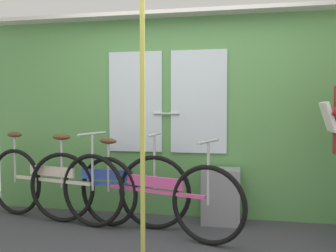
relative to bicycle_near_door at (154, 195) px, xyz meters
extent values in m
cube|color=#56934C|center=(0.20, 0.68, 0.70)|extent=(4.49, 0.08, 2.15)
cube|color=silver|center=(-0.35, 0.63, 0.88)|extent=(0.60, 0.02, 1.10)
cube|color=silver|center=(0.35, 0.63, 0.88)|extent=(0.60, 0.02, 1.10)
cylinder|color=#B2B2B7|center=(0.00, 0.61, 0.75)|extent=(0.28, 0.02, 0.02)
cube|color=silver|center=(0.20, 0.58, 1.80)|extent=(4.49, 0.28, 0.04)
torus|color=black|center=(0.52, -0.17, -0.02)|extent=(0.68, 0.26, 0.70)
torus|color=black|center=(-0.50, 0.16, -0.02)|extent=(0.68, 0.26, 0.70)
cube|color=#D14C93|center=(0.01, 0.00, 0.04)|extent=(0.98, 0.34, 0.03)
cube|color=#D14C93|center=(0.01, 0.00, 0.12)|extent=(0.57, 0.21, 0.10)
cylinder|color=#B7B7BC|center=(-0.50, 0.16, 0.23)|extent=(0.02, 0.02, 0.51)
ellipsoid|color=brown|center=(-0.50, 0.16, 0.48)|extent=(0.22, 0.15, 0.06)
cylinder|color=#B7B7BC|center=(0.52, -0.17, 0.25)|extent=(0.02, 0.02, 0.55)
cylinder|color=#B7B7BC|center=(0.52, -0.17, 0.52)|extent=(0.16, 0.43, 0.02)
torus|color=black|center=(-0.03, 0.15, -0.01)|extent=(0.73, 0.07, 0.73)
torus|color=black|center=(-1.02, 0.19, -0.01)|extent=(0.73, 0.07, 0.73)
cube|color=#2D4CB2|center=(-0.52, 0.17, 0.05)|extent=(0.94, 0.06, 0.03)
cube|color=#2D4CB2|center=(-0.52, 0.17, 0.14)|extent=(0.54, 0.05, 0.10)
cylinder|color=#B7B7BC|center=(-1.02, 0.19, 0.25)|extent=(0.02, 0.02, 0.52)
ellipsoid|color=brown|center=(-1.02, 0.19, 0.51)|extent=(0.20, 0.10, 0.06)
cylinder|color=#B7B7BC|center=(-0.03, 0.15, 0.27)|extent=(0.02, 0.02, 0.56)
cylinder|color=#B7B7BC|center=(-0.03, 0.15, 0.55)|extent=(0.04, 0.44, 0.02)
torus|color=black|center=(-0.64, 0.10, -0.01)|extent=(0.72, 0.22, 0.73)
torus|color=black|center=(-1.65, 0.34, -0.01)|extent=(0.72, 0.22, 0.73)
cube|color=beige|center=(-1.15, 0.22, 0.05)|extent=(0.97, 0.27, 0.03)
cube|color=beige|center=(-1.15, 0.22, 0.15)|extent=(0.56, 0.16, 0.10)
cylinder|color=#B7B7BC|center=(-1.65, 0.34, 0.25)|extent=(0.02, 0.02, 0.52)
ellipsoid|color=brown|center=(-1.65, 0.34, 0.52)|extent=(0.22, 0.13, 0.06)
cylinder|color=#B7B7BC|center=(-0.64, 0.10, 0.27)|extent=(0.02, 0.02, 0.56)
cylinder|color=#B7B7BC|center=(-0.64, 0.10, 0.56)|extent=(0.13, 0.43, 0.02)
cube|color=silver|center=(1.52, 0.04, 0.73)|extent=(0.12, 0.34, 0.26)
cube|color=gray|center=(0.60, 0.46, -0.09)|extent=(0.39, 0.28, 0.56)
cylinder|color=#C6C14C|center=(0.09, -0.72, 0.70)|extent=(0.04, 0.04, 2.15)
camera|label=1|loc=(0.77, -3.29, 0.80)|focal=39.28mm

